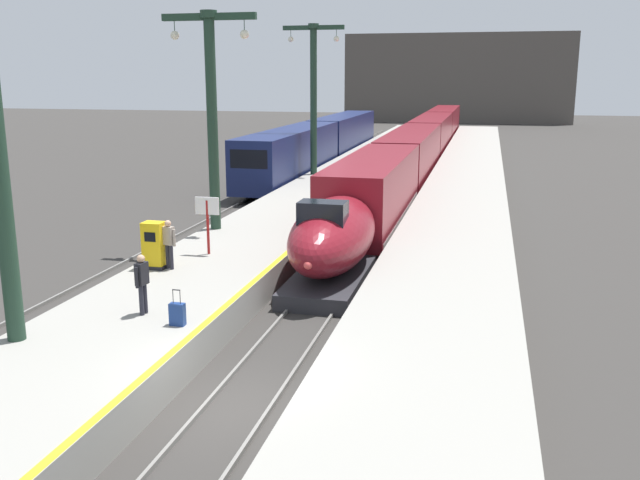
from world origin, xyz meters
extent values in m
plane|color=#33302D|center=(0.00, 0.00, 0.00)|extent=(260.00, 260.00, 0.00)
cube|color=gray|center=(-4.05, 24.75, 0.53)|extent=(4.80, 110.00, 1.05)
cube|color=gray|center=(4.05, 24.75, 0.53)|extent=(4.80, 110.00, 1.05)
cube|color=yellow|center=(-1.77, 24.75, 1.05)|extent=(0.20, 107.80, 0.01)
cube|color=slate|center=(-0.75, 27.50, 0.06)|extent=(0.08, 110.00, 0.12)
cube|color=slate|center=(0.75, 27.50, 0.06)|extent=(0.08, 110.00, 0.12)
cube|color=slate|center=(-8.85, 27.50, 0.06)|extent=(0.08, 110.00, 0.12)
cube|color=slate|center=(-7.35, 27.50, 0.06)|extent=(0.08, 110.00, 0.12)
ellipsoid|color=maroon|center=(0.00, 10.29, 1.83)|extent=(2.78, 7.63, 2.56)
cube|color=#28282D|center=(0.00, 9.91, 0.28)|extent=(2.46, 6.48, 0.55)
cube|color=black|center=(0.00, 8.58, 2.90)|extent=(1.59, 1.00, 0.90)
sphere|color=#F24C4C|center=(0.00, 6.56, 1.68)|extent=(0.28, 0.28, 0.28)
cube|color=maroon|center=(0.00, 19.58, 2.08)|extent=(2.90, 14.00, 3.05)
cube|color=black|center=(-1.42, 19.58, 2.62)|extent=(0.04, 11.90, 0.80)
cube|color=black|center=(1.42, 19.58, 2.62)|extent=(0.04, 11.90, 0.80)
cube|color=silver|center=(0.00, 19.58, 0.80)|extent=(2.92, 13.30, 0.24)
cube|color=black|center=(0.00, 15.10, 0.28)|extent=(2.03, 2.20, 0.56)
cube|color=black|center=(0.00, 24.06, 0.28)|extent=(2.03, 2.20, 0.56)
cube|color=maroon|center=(0.00, 36.18, 2.08)|extent=(2.90, 18.00, 3.05)
cube|color=black|center=(-1.42, 36.18, 2.62)|extent=(0.04, 15.84, 0.80)
cube|color=black|center=(1.42, 36.18, 2.62)|extent=(0.04, 15.84, 0.80)
cube|color=black|center=(0.00, 30.06, 0.28)|extent=(2.03, 2.20, 0.56)
cube|color=black|center=(0.00, 42.30, 0.28)|extent=(2.03, 2.20, 0.56)
cube|color=maroon|center=(0.00, 54.78, 2.08)|extent=(2.90, 18.00, 3.05)
cube|color=black|center=(-1.42, 54.78, 2.62)|extent=(0.04, 15.84, 0.80)
cube|color=black|center=(1.42, 54.78, 2.62)|extent=(0.04, 15.84, 0.80)
cube|color=black|center=(0.00, 48.66, 0.28)|extent=(2.03, 2.20, 0.56)
cube|color=black|center=(0.00, 60.90, 0.28)|extent=(2.03, 2.20, 0.56)
cube|color=maroon|center=(0.00, 73.38, 2.08)|extent=(2.90, 18.00, 3.05)
cube|color=black|center=(-1.42, 73.38, 2.62)|extent=(0.04, 15.84, 0.80)
cube|color=black|center=(1.42, 73.38, 2.62)|extent=(0.04, 15.84, 0.80)
cube|color=black|center=(0.00, 67.26, 0.28)|extent=(2.03, 2.20, 0.56)
cube|color=black|center=(0.00, 79.50, 0.28)|extent=(2.03, 2.20, 0.56)
cube|color=#141E4C|center=(-8.10, 33.36, 2.15)|extent=(2.85, 18.00, 3.30)
cube|color=black|center=(-8.10, 24.40, 2.75)|extent=(2.28, 0.08, 1.10)
cube|color=black|center=(-9.49, 33.36, 2.65)|extent=(0.04, 15.30, 0.90)
cube|color=black|center=(-6.71, 33.36, 2.65)|extent=(0.04, 15.30, 0.90)
cube|color=black|center=(-8.10, 27.60, 0.26)|extent=(2.00, 2.00, 0.52)
cube|color=black|center=(-8.10, 39.12, 0.26)|extent=(2.00, 2.00, 0.52)
cube|color=#141E4C|center=(-8.10, 51.96, 2.15)|extent=(2.85, 18.00, 3.30)
cylinder|color=#1E3828|center=(-5.90, 13.63, 5.53)|extent=(0.44, 0.44, 8.95)
cylinder|color=#1E3828|center=(-5.90, 13.63, 9.85)|extent=(0.68, 0.68, 0.30)
cube|color=#1E3828|center=(-5.90, 13.63, 9.75)|extent=(4.00, 0.24, 0.28)
cylinder|color=#1E3828|center=(-7.40, 13.63, 9.40)|extent=(0.03, 0.03, 0.60)
sphere|color=#EFEACC|center=(-7.40, 13.63, 9.05)|extent=(0.36, 0.36, 0.36)
cylinder|color=#1E3828|center=(-4.40, 13.63, 9.40)|extent=(0.03, 0.03, 0.60)
sphere|color=#EFEACC|center=(-4.40, 13.63, 9.05)|extent=(0.36, 0.36, 0.36)
cylinder|color=#1E3828|center=(-5.90, 31.10, 5.86)|extent=(0.44, 0.44, 9.62)
cylinder|color=#1E3828|center=(-5.90, 31.10, 10.52)|extent=(0.68, 0.68, 0.30)
cube|color=#1E3828|center=(-5.90, 31.10, 10.42)|extent=(4.00, 0.24, 0.28)
cylinder|color=#1E3828|center=(-7.40, 31.10, 10.07)|extent=(0.03, 0.03, 0.60)
sphere|color=#EFEACC|center=(-7.40, 31.10, 9.72)|extent=(0.36, 0.36, 0.36)
cylinder|color=#1E3828|center=(-4.40, 31.10, 10.07)|extent=(0.03, 0.03, 0.60)
sphere|color=#EFEACC|center=(-4.40, 31.10, 9.72)|extent=(0.36, 0.36, 0.36)
cylinder|color=#23232D|center=(-3.70, 2.88, 1.48)|extent=(0.13, 0.13, 0.85)
cylinder|color=#23232D|center=(-3.72, 2.71, 1.48)|extent=(0.13, 0.13, 0.85)
cube|color=black|center=(-3.71, 2.79, 2.21)|extent=(0.26, 0.40, 0.62)
cylinder|color=black|center=(-3.68, 3.03, 2.16)|extent=(0.09, 0.09, 0.58)
cylinder|color=black|center=(-3.73, 2.56, 2.16)|extent=(0.09, 0.09, 0.58)
sphere|color=tan|center=(-3.71, 2.79, 2.63)|extent=(0.22, 0.22, 0.22)
cylinder|color=#23232D|center=(-4.94, 7.20, 1.48)|extent=(0.13, 0.13, 0.85)
cylinder|color=#23232D|center=(-5.10, 7.24, 1.48)|extent=(0.13, 0.13, 0.85)
cube|color=gray|center=(-5.02, 7.22, 2.21)|extent=(0.42, 0.31, 0.62)
cylinder|color=gray|center=(-4.79, 7.16, 2.16)|extent=(0.09, 0.09, 0.58)
cylinder|color=gray|center=(-5.25, 7.28, 2.16)|extent=(0.09, 0.09, 0.58)
sphere|color=tan|center=(-5.02, 7.22, 2.63)|extent=(0.22, 0.22, 0.22)
cube|color=navy|center=(-2.43, 2.19, 1.35)|extent=(0.40, 0.22, 0.60)
cylinder|color=#262628|center=(-2.53, 2.19, 1.83)|extent=(0.02, 0.02, 0.36)
cylinder|color=#262628|center=(-2.33, 2.19, 1.83)|extent=(0.02, 0.02, 0.36)
cube|color=#262628|center=(-2.43, 2.19, 2.02)|extent=(0.22, 0.03, 0.02)
cube|color=yellow|center=(-5.55, 7.21, 1.85)|extent=(0.70, 0.56, 1.60)
cube|color=black|center=(-5.55, 6.93, 2.20)|extent=(0.40, 0.02, 0.32)
cube|color=black|center=(-5.55, 7.21, 1.11)|extent=(0.76, 0.62, 0.12)
cylinder|color=maroon|center=(-4.52, 9.45, 2.05)|extent=(0.10, 0.10, 2.00)
cube|color=white|center=(-4.52, 9.45, 2.85)|extent=(0.90, 0.06, 0.64)
cube|color=#4C4742|center=(0.00, 102.00, 7.00)|extent=(36.00, 2.00, 14.00)
camera|label=1|loc=(5.25, -13.84, 7.46)|focal=39.23mm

